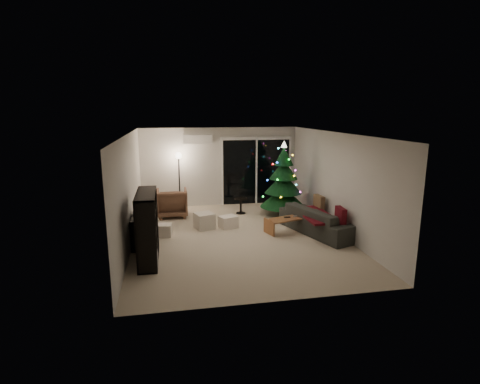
% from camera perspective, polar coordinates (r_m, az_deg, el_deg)
% --- Properties ---
extents(room, '(6.50, 7.51, 2.60)m').
position_cam_1_polar(room, '(10.46, 0.70, 1.26)').
color(room, beige).
rests_on(room, ground).
extents(bookshelf, '(0.60, 1.47, 1.43)m').
position_cam_1_polar(bookshelf, '(7.84, -15.19, -5.26)').
color(bookshelf, black).
rests_on(bookshelf, floor).
extents(media_cabinet, '(0.47, 1.13, 0.70)m').
position_cam_1_polar(media_cabinet, '(8.92, -14.59, -5.54)').
color(media_cabinet, black).
rests_on(media_cabinet, floor).
extents(stereo, '(0.35, 0.42, 0.15)m').
position_cam_1_polar(stereo, '(8.80, -14.73, -2.93)').
color(stereo, black).
rests_on(stereo, media_cabinet).
extents(armchair, '(0.87, 0.90, 0.81)m').
position_cam_1_polar(armchair, '(11.02, -10.32, -1.63)').
color(armchair, brown).
rests_on(armchair, floor).
extents(ottoman, '(0.57, 0.57, 0.41)m').
position_cam_1_polar(ottoman, '(9.84, -5.45, -4.39)').
color(ottoman, beige).
rests_on(ottoman, floor).
extents(cardboard_box_a, '(0.46, 0.37, 0.30)m').
position_cam_1_polar(cardboard_box_a, '(9.40, -11.66, -5.74)').
color(cardboard_box_a, white).
rests_on(cardboard_box_a, floor).
extents(cardboard_box_b, '(0.54, 0.48, 0.31)m').
position_cam_1_polar(cardboard_box_b, '(9.88, -1.81, -4.56)').
color(cardboard_box_b, white).
rests_on(cardboard_box_b, floor).
extents(side_table, '(0.45, 0.45, 0.47)m').
position_cam_1_polar(side_table, '(11.19, 0.12, -2.11)').
color(side_table, black).
rests_on(side_table, floor).
extents(floor_lamp, '(0.27, 0.27, 1.71)m').
position_cam_1_polar(floor_lamp, '(11.66, -9.22, 1.46)').
color(floor_lamp, black).
rests_on(floor_lamp, floor).
extents(sofa, '(1.53, 2.41, 0.66)m').
position_cam_1_polar(sofa, '(9.61, 11.97, -4.23)').
color(sofa, black).
rests_on(sofa, floor).
extents(sofa_throw, '(0.70, 1.62, 0.05)m').
position_cam_1_polar(sofa_throw, '(9.54, 11.45, -3.42)').
color(sofa_throw, maroon).
rests_on(sofa_throw, sofa).
extents(cushion_a, '(0.17, 0.44, 0.43)m').
position_cam_1_polar(cushion_a, '(10.22, 11.94, -1.70)').
color(cushion_a, brown).
rests_on(cushion_a, sofa).
extents(cushion_b, '(0.16, 0.44, 0.43)m').
position_cam_1_polar(cushion_b, '(9.07, 15.08, -3.64)').
color(cushion_b, maroon).
rests_on(cushion_b, sofa).
extents(coffee_table, '(1.36, 0.82, 0.41)m').
position_cam_1_polar(coffee_table, '(9.54, 8.03, -5.00)').
color(coffee_table, '#995E32').
rests_on(coffee_table, floor).
extents(remote_a, '(0.16, 0.05, 0.02)m').
position_cam_1_polar(remote_a, '(9.43, 7.20, -3.82)').
color(remote_a, black).
rests_on(remote_a, coffee_table).
extents(remote_b, '(0.16, 0.09, 0.02)m').
position_cam_1_polar(remote_b, '(9.55, 8.54, -3.65)').
color(remote_b, slate).
rests_on(remote_b, coffee_table).
extents(christmas_tree, '(1.73, 1.73, 2.17)m').
position_cam_1_polar(christmas_tree, '(10.96, 6.63, 2.06)').
color(christmas_tree, black).
rests_on(christmas_tree, floor).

